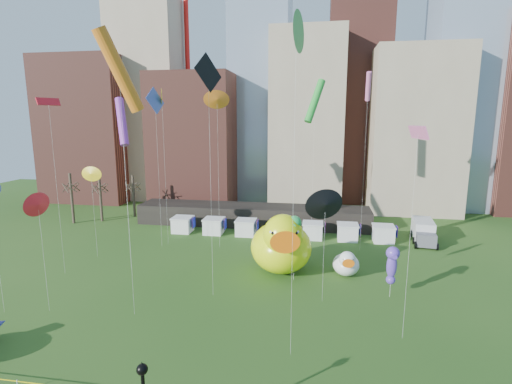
% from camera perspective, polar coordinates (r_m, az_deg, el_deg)
% --- Properties ---
extents(skyline, '(101.00, 23.00, 68.00)m').
position_cam_1_polar(skyline, '(80.38, 6.40, 13.63)').
color(skyline, brown).
rests_on(skyline, ground).
extents(pavilion, '(38.00, 6.00, 3.20)m').
position_cam_1_polar(pavilion, '(63.96, -0.50, -3.45)').
color(pavilion, black).
rests_on(pavilion, ground).
extents(vendor_tents, '(33.24, 2.80, 2.40)m').
position_cam_1_polar(vendor_tents, '(57.68, 3.41, -5.56)').
color(vendor_tents, white).
rests_on(vendor_tents, ground).
extents(bare_trees, '(8.44, 6.44, 8.50)m').
position_cam_1_polar(bare_trees, '(71.31, -21.92, -0.77)').
color(bare_trees, '#382B21').
rests_on(bare_trees, ground).
extents(big_duck, '(8.27, 10.12, 7.33)m').
position_cam_1_polar(big_duck, '(43.91, 3.79, -7.75)').
color(big_duck, '#E7FF0D').
rests_on(big_duck, ground).
extents(small_duck, '(3.07, 4.06, 3.10)m').
position_cam_1_polar(small_duck, '(44.82, 13.22, -10.26)').
color(small_duck, white).
rests_on(small_duck, ground).
extents(seahorse_green, '(1.60, 1.97, 7.24)m').
position_cam_1_polar(seahorse_green, '(41.39, 5.72, -6.01)').
color(seahorse_green, silver).
rests_on(seahorse_green, ground).
extents(seahorse_purple, '(1.31, 1.64, 5.21)m').
position_cam_1_polar(seahorse_purple, '(40.13, 19.52, -9.79)').
color(seahorse_purple, silver).
rests_on(seahorse_purple, ground).
extents(box_truck, '(3.49, 7.37, 3.02)m').
position_cam_1_polar(box_truck, '(60.13, 23.55, -5.34)').
color(box_truck, silver).
rests_on(box_truck, ground).
extents(kite_0, '(1.20, 2.54, 19.48)m').
position_cam_1_polar(kite_0, '(46.87, -28.39, 11.47)').
color(kite_0, silver).
rests_on(kite_0, ground).
extents(kite_1, '(0.78, 2.13, 23.04)m').
position_cam_1_polar(kite_1, '(51.35, 16.30, 14.73)').
color(kite_1, silver).
rests_on(kite_1, ground).
extents(kite_2, '(1.67, 3.08, 23.10)m').
position_cam_1_polar(kite_2, '(36.30, -7.09, 16.63)').
color(kite_2, silver).
rests_on(kite_2, ground).
extents(kite_3, '(0.65, 2.62, 24.03)m').
position_cam_1_polar(kite_3, '(26.65, 6.00, 22.45)').
color(kite_3, silver).
rests_on(kite_3, ground).
extents(kite_4, '(0.75, 1.95, 21.27)m').
position_cam_1_polar(kite_4, '(53.61, -13.76, 12.78)').
color(kite_4, silver).
rests_on(kite_4, ground).
extents(kite_6, '(2.12, 1.59, 20.96)m').
position_cam_1_polar(kite_6, '(50.94, -5.80, 13.46)').
color(kite_6, silver).
rests_on(kite_6, ground).
extents(kite_7, '(2.57, 3.09, 19.68)m').
position_cam_1_polar(kite_7, '(45.08, -19.25, 9.81)').
color(kite_7, silver).
rests_on(kite_7, ground).
extents(kite_8, '(0.35, 2.06, 11.01)m').
position_cam_1_polar(kite_8, '(38.38, -29.58, -1.64)').
color(kite_8, silver).
rests_on(kite_8, ground).
extents(kite_9, '(0.85, 3.14, 16.80)m').
position_cam_1_polar(kite_9, '(30.56, 22.89, 7.97)').
color(kite_9, silver).
rests_on(kite_9, ground).
extents(kite_10, '(2.49, 1.93, 10.95)m').
position_cam_1_polar(kite_10, '(35.96, 10.24, -1.85)').
color(kite_10, silver).
rests_on(kite_10, ground).
extents(kite_11, '(3.03, 3.20, 22.55)m').
position_cam_1_polar(kite_11, '(52.84, 8.71, 13.17)').
color(kite_11, silver).
rests_on(kite_11, ground).
extents(kite_12, '(1.86, 0.35, 11.57)m').
position_cam_1_polar(kite_12, '(51.42, -23.25, 2.44)').
color(kite_12, silver).
rests_on(kite_12, ground).
extents(kite_13, '(1.10, 3.31, 21.36)m').
position_cam_1_polar(kite_13, '(52.69, -14.71, 12.66)').
color(kite_13, silver).
rests_on(kite_13, ground).
extents(kite_14, '(3.29, 3.72, 24.34)m').
position_cam_1_polar(kite_14, '(34.00, -19.62, 16.52)').
color(kite_14, silver).
rests_on(kite_14, ground).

